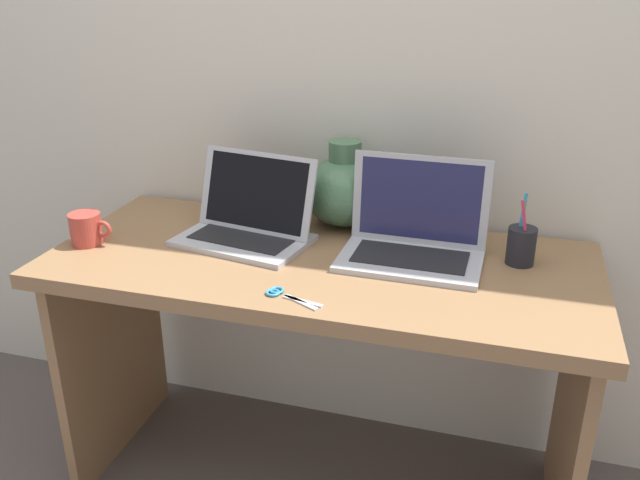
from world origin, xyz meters
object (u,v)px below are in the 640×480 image
(scissors, at_px, (284,295))
(laptop_right, at_px, (415,231))
(laptop_left, at_px, (249,217))
(pen_cup, at_px, (521,245))
(green_vase, at_px, (344,190))
(coffee_mug, at_px, (87,229))

(scissors, bearing_deg, laptop_right, 51.95)
(laptop_left, relative_size, laptop_right, 1.05)
(pen_cup, bearing_deg, green_vase, 164.17)
(green_vase, relative_size, scissors, 1.71)
(pen_cup, bearing_deg, laptop_left, -177.03)
(laptop_left, height_order, green_vase, green_vase)
(scissors, bearing_deg, green_vase, 87.87)
(green_vase, height_order, scissors, green_vase)
(green_vase, xyz_separation_m, scissors, (-0.02, -0.48, -0.10))
(pen_cup, bearing_deg, scissors, -146.55)
(green_vase, xyz_separation_m, coffee_mug, (-0.63, -0.34, -0.06))
(laptop_left, distance_m, scissors, 0.37)
(green_vase, bearing_deg, laptop_right, -35.41)
(laptop_right, height_order, scissors, laptop_right)
(laptop_left, distance_m, coffee_mug, 0.44)
(laptop_right, distance_m, coffee_mug, 0.88)
(coffee_mug, relative_size, pen_cup, 0.67)
(coffee_mug, height_order, pen_cup, pen_cup)
(laptop_left, relative_size, scissors, 2.63)
(pen_cup, bearing_deg, laptop_right, -175.09)
(pen_cup, xyz_separation_m, scissors, (-0.52, -0.34, -0.05))
(laptop_left, xyz_separation_m, green_vase, (0.22, 0.18, 0.04))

